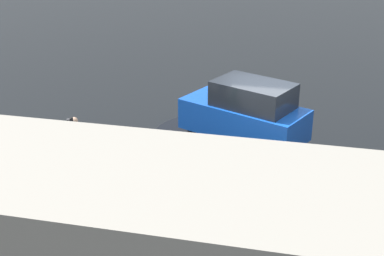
# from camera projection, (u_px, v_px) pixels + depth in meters

# --- Properties ---
(ground_plane) EXTENTS (60.00, 60.00, 0.00)m
(ground_plane) POSITION_uv_depth(u_px,v_px,m) (264.00, 150.00, 16.50)
(ground_plane) COLOR black
(kerb_strip) EXTENTS (24.00, 3.20, 0.04)m
(kerb_strip) POSITION_uv_depth(u_px,v_px,m) (245.00, 224.00, 12.73)
(kerb_strip) COLOR slate
(kerb_strip) RESTS_ON ground
(moving_hatchback) EXTENTS (4.25, 3.14, 2.06)m
(moving_hatchback) POSITION_uv_depth(u_px,v_px,m) (246.00, 113.00, 16.62)
(moving_hatchback) COLOR blue
(moving_hatchback) RESTS_ON ground
(fire_hydrant) EXTENTS (0.42, 0.31, 0.80)m
(fire_hydrant) POSITION_uv_depth(u_px,v_px,m) (118.00, 158.00, 15.14)
(fire_hydrant) COLOR #197A2D
(fire_hydrant) RESTS_ON ground
(pedestrian) EXTENTS (0.30, 0.56, 1.62)m
(pedestrian) POSITION_uv_depth(u_px,v_px,m) (76.00, 139.00, 14.96)
(pedestrian) COLOR blue
(pedestrian) RESTS_ON ground
(metal_railing) EXTENTS (7.98, 0.04, 1.05)m
(metal_railing) POSITION_uv_depth(u_px,v_px,m) (264.00, 246.00, 10.72)
(metal_railing) COLOR #B7BABF
(metal_railing) RESTS_ON ground
(sign_post) EXTENTS (0.07, 0.44, 2.40)m
(sign_post) POSITION_uv_depth(u_px,v_px,m) (71.00, 151.00, 12.85)
(sign_post) COLOR #4C4C51
(sign_post) RESTS_ON ground
(puddle_patch) EXTENTS (3.53, 3.53, 0.01)m
(puddle_patch) POSITION_uv_depth(u_px,v_px,m) (207.00, 134.00, 17.66)
(puddle_patch) COLOR black
(puddle_patch) RESTS_ON ground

